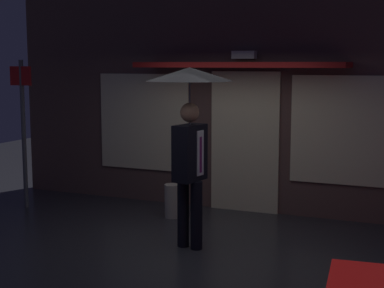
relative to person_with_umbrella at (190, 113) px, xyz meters
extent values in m
plane|color=#2D2D33|center=(0.06, -0.13, -1.72)|extent=(18.00, 18.00, 0.00)
cube|color=brown|center=(0.06, 2.22, 0.24)|extent=(8.27, 0.30, 3.92)
cube|color=beige|center=(0.06, 2.05, -0.62)|extent=(1.10, 0.04, 2.20)
cube|color=beige|center=(-1.71, 2.05, -0.37)|extent=(1.63, 0.04, 1.60)
cube|color=beige|center=(1.61, 2.05, -0.37)|extent=(1.63, 0.04, 1.60)
cube|color=white|center=(0.06, 1.97, 0.73)|extent=(0.36, 0.16, 0.12)
cube|color=maroon|center=(0.06, 1.72, 0.58)|extent=(3.20, 0.70, 0.08)
cylinder|color=black|center=(-0.10, 0.02, -1.29)|extent=(0.15, 0.15, 0.87)
cylinder|color=black|center=(0.10, -0.02, -1.29)|extent=(0.15, 0.15, 0.87)
cube|color=black|center=(0.00, 0.00, -0.50)|extent=(0.32, 0.50, 0.70)
cube|color=silver|center=(0.13, 0.02, -0.50)|extent=(0.05, 0.14, 0.56)
cube|color=#721966|center=(0.13, 0.02, -0.52)|extent=(0.03, 0.05, 0.45)
sphere|color=tan|center=(0.00, 0.00, 0.00)|extent=(0.24, 0.24, 0.24)
cylinder|color=slate|center=(0.00, 0.00, 0.04)|extent=(0.02, 0.02, 1.02)
cone|color=black|center=(0.00, 0.00, 0.47)|extent=(1.08, 1.08, 0.17)
cylinder|color=#595B60|center=(-3.28, 0.90, -0.53)|extent=(0.07, 0.07, 2.38)
cube|color=red|center=(-3.28, 0.88, 0.41)|extent=(0.40, 0.02, 0.30)
cylinder|color=#B2A899|center=(-0.82, 1.24, -1.46)|extent=(0.24, 0.24, 0.51)
camera|label=1|loc=(2.80, -6.56, 0.60)|focal=54.42mm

